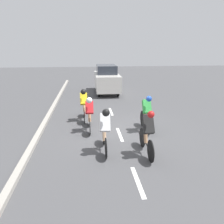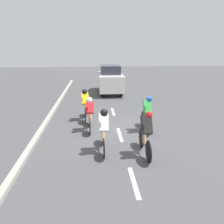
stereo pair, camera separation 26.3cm
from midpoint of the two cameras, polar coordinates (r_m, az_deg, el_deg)
ground_plane at (r=9.09m, az=0.89°, el=-5.08°), size 60.00×60.00×0.00m
lane_stripe_near at (r=6.00m, az=5.43°, el=-17.62°), size 0.12×1.40×0.01m
lane_stripe_mid at (r=8.78m, az=1.17°, el=-5.86°), size 0.12×1.40×0.01m
lane_stripe_far at (r=11.78m, az=-0.90°, el=0.11°), size 0.12×1.40×0.01m
curb at (r=8.94m, az=-19.73°, el=-6.02°), size 0.20×28.42×0.14m
cyclist_green at (r=9.00m, az=8.13°, el=-0.03°), size 0.34×1.66×1.54m
cyclist_yellow at (r=10.30m, az=-8.07°, el=2.17°), size 0.33×1.70×1.54m
cyclist_black at (r=6.97m, az=8.19°, el=-5.09°), size 0.33×1.74×1.56m
cyclist_white at (r=7.10m, az=-2.91°, el=-4.31°), size 0.34×1.67×1.55m
cyclist_red at (r=8.96m, az=-6.74°, el=-0.18°), size 0.32×1.69×1.48m
support_car at (r=16.50m, az=-1.88°, el=8.60°), size 1.70×4.05×2.05m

